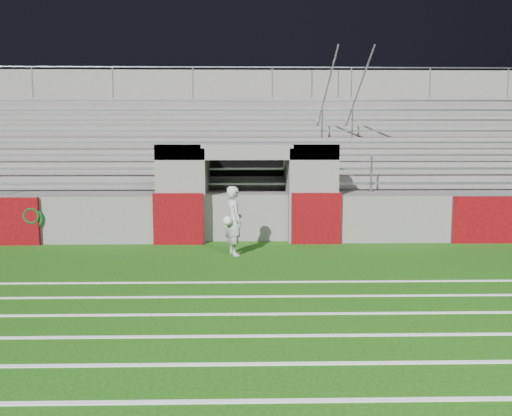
{
  "coord_description": "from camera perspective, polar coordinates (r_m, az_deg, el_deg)",
  "views": [
    {
      "loc": [
        -0.1,
        -11.77,
        2.82
      ],
      "look_at": [
        0.2,
        1.8,
        1.1
      ],
      "focal_mm": 40.0,
      "sensor_mm": 36.0,
      "label": 1
    }
  ],
  "objects": [
    {
      "name": "hose_coil",
      "position": [
        15.84,
        -21.5,
        -0.92
      ],
      "size": [
        0.6,
        0.15,
        0.6
      ],
      "color": "#0E4613",
      "rests_on": "ground"
    },
    {
      "name": "ground",
      "position": [
        12.11,
        -0.76,
        -6.25
      ],
      "size": [
        90.0,
        90.0,
        0.0
      ],
      "primitive_type": "plane",
      "color": "#16460B",
      "rests_on": "ground"
    },
    {
      "name": "goalkeeper_with_ball",
      "position": [
        13.51,
        -2.24,
        -1.27
      ],
      "size": [
        0.57,
        0.7,
        1.65
      ],
      "color": "#A3A7AC",
      "rests_on": "ground"
    },
    {
      "name": "field_markings",
      "position": [
        7.34,
        -0.4,
        -15.34
      ],
      "size": [
        28.0,
        8.09,
        0.01
      ],
      "color": "white",
      "rests_on": "ground"
    },
    {
      "name": "stadium_structure",
      "position": [
        19.79,
        -0.98,
        3.37
      ],
      "size": [
        26.0,
        8.48,
        5.42
      ],
      "color": "#5F5C5A",
      "rests_on": "ground"
    }
  ]
}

